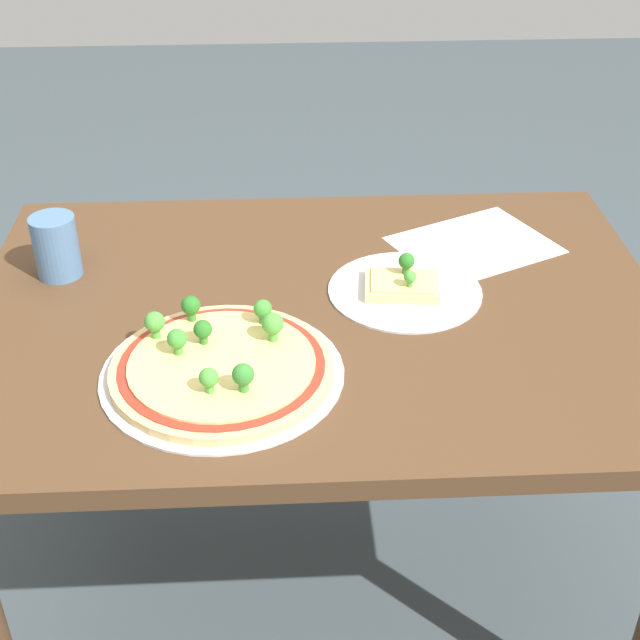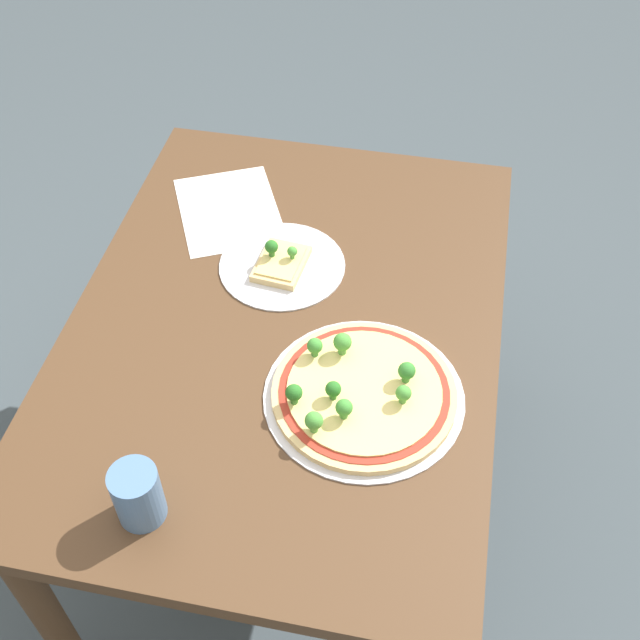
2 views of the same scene
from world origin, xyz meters
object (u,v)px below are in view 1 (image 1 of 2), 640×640
(dining_table, at_px, (320,350))
(drinking_cup, at_px, (56,246))
(pizza_tray_whole, at_px, (222,366))
(pizza_tray_slice, at_px, (404,287))

(dining_table, xyz_separation_m, drinking_cup, (0.46, -0.13, 0.15))
(dining_table, bearing_deg, drinking_cup, -16.04)
(dining_table, bearing_deg, pizza_tray_whole, 49.02)
(pizza_tray_slice, bearing_deg, pizza_tray_whole, 36.03)
(dining_table, relative_size, pizza_tray_whole, 3.19)
(dining_table, height_order, drinking_cup, drinking_cup)
(dining_table, distance_m, pizza_tray_slice, 0.18)
(dining_table, bearing_deg, pizza_tray_slice, -164.56)
(pizza_tray_whole, relative_size, drinking_cup, 3.28)
(dining_table, height_order, pizza_tray_whole, pizza_tray_whole)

